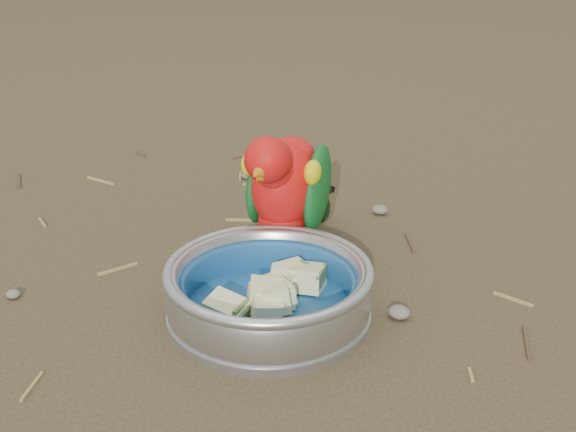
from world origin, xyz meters
The scene contains 6 objects.
ground centered at (0.00, 0.00, 0.00)m, with size 60.00×60.00×0.00m, color #473925.
food_bowl centered at (0.12, -0.01, 0.01)m, with size 0.21×0.21×0.02m, color #B2B2BA.
bowl_wall centered at (0.12, -0.01, 0.04)m, with size 0.21×0.21×0.04m, color #B2B2BA, non-canonical shape.
fruit_wedges centered at (0.12, -0.01, 0.03)m, with size 0.13×0.13×0.03m, color beige, non-canonical shape.
lory_parrot centered at (0.04, 0.12, 0.08)m, with size 0.10×0.20×0.16m, color red, non-canonical shape.
ground_debris centered at (-0.03, 0.03, 0.00)m, with size 0.90×0.80×0.01m, color olive, non-canonical shape.
Camera 1 is at (0.56, -0.57, 0.44)m, focal length 50.00 mm.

